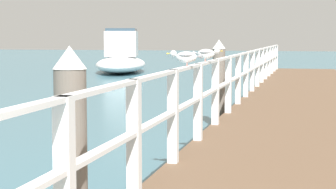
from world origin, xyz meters
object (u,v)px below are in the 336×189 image
Objects in this scene: dock_piling_near at (71,156)px; seagull_background at (207,53)px; dock_piling_far at (219,83)px; boat_1 at (121,58)px; seagull_foreground at (186,56)px.

dock_piling_near is 4.61m from seagull_background.
dock_piling_far is 3.88m from seagull_background.
dock_piling_far is 0.24× the size of boat_1.
seagull_foreground is (0.37, 3.02, 0.77)m from dock_piling_near.
dock_piling_far is at bearing -79.93° from boat_1.
dock_piling_near is 8.31m from dock_piling_far.
seagull_foreground is 1.00× the size of seagull_background.
seagull_background is at bearing -6.80° from seagull_foreground.
seagull_background is at bearing -84.13° from dock_piling_far.
dock_piling_far reaches higher than seagull_background.
dock_piling_near reaches higher than seagull_background.
seagull_foreground is at bearing 2.08° from seagull_background.
seagull_foreground is (0.37, -5.29, 0.77)m from dock_piling_far.
seagull_foreground and seagull_background have the same top height.
seagull_foreground is 1.50m from seagull_background.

